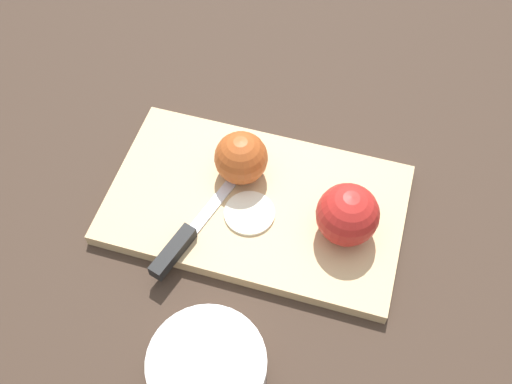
% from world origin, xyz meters
% --- Properties ---
extents(ground_plane, '(4.00, 4.00, 0.00)m').
position_xyz_m(ground_plane, '(0.00, 0.00, 0.00)').
color(ground_plane, '#38281E').
extents(cutting_board, '(0.40, 0.27, 0.02)m').
position_xyz_m(cutting_board, '(0.00, 0.00, 0.01)').
color(cutting_board, tan).
rests_on(cutting_board, ground_plane).
extents(apple_half_left, '(0.08, 0.08, 0.08)m').
position_xyz_m(apple_half_left, '(-0.12, -0.00, 0.06)').
color(apple_half_left, red).
rests_on(apple_half_left, cutting_board).
extents(apple_half_right, '(0.07, 0.07, 0.07)m').
position_xyz_m(apple_half_right, '(0.03, -0.03, 0.05)').
color(apple_half_right, '#AD4C1E').
rests_on(apple_half_right, cutting_board).
extents(knife, '(0.05, 0.17, 0.02)m').
position_xyz_m(knife, '(0.06, 0.10, 0.03)').
color(knife, silver).
rests_on(knife, cutting_board).
extents(apple_slice, '(0.07, 0.07, 0.00)m').
position_xyz_m(apple_slice, '(0.00, 0.02, 0.02)').
color(apple_slice, '#EFE5C6').
rests_on(apple_slice, cutting_board).
extents(bowl, '(0.13, 0.13, 0.04)m').
position_xyz_m(bowl, '(-0.03, 0.22, 0.02)').
color(bowl, silver).
rests_on(bowl, ground_plane).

